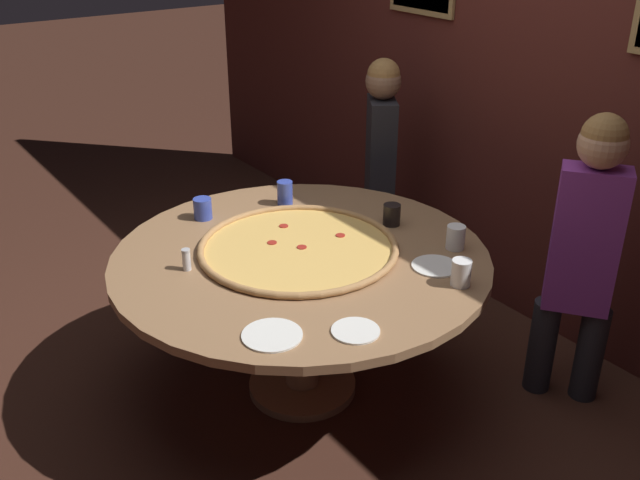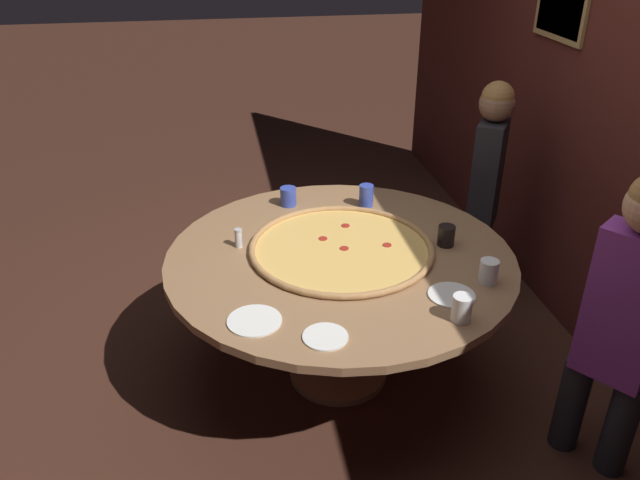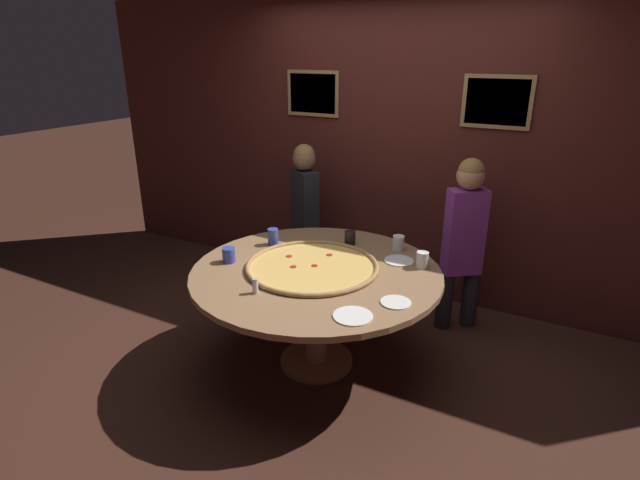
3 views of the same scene
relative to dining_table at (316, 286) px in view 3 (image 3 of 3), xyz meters
The scene contains 15 objects.
ground_plane 0.62m from the dining_table, ahead, with size 24.00×24.00×0.00m, color #422319.
back_wall 1.60m from the dining_table, 90.00° to the left, with size 6.40×0.08×2.60m.
dining_table is the anchor object (origin of this frame).
giant_pizza 0.14m from the dining_table, 160.86° to the left, with size 0.91×0.91×0.03m.
drink_cup_near_right 0.60m from the dining_table, 153.75° to the left, with size 0.08×0.08×0.12m, color #384CB7.
drink_cup_near_left 0.72m from the dining_table, 58.76° to the left, with size 0.08×0.08×0.11m, color white.
drink_cup_far_right 0.56m from the dining_table, 90.45° to the left, with size 0.08×0.08×0.10m, color black.
drink_cup_far_left 0.74m from the dining_table, 31.30° to the left, with size 0.08×0.08×0.11m, color white.
drink_cup_centre_back 0.64m from the dining_table, 163.75° to the right, with size 0.09×0.09×0.10m, color #384CB7.
white_plate_left_side 0.67m from the dining_table, 43.34° to the right, with size 0.22×0.22×0.01m, color white.
white_plate_beside_cup 0.67m from the dining_table, 16.66° to the right, with size 0.18×0.18×0.01m, color white.
white_plate_far_back 0.61m from the dining_table, 42.21° to the left, with size 0.20×0.20×0.01m, color white.
condiment_shaker 0.53m from the dining_table, 108.44° to the right, with size 0.04×0.04×0.10m.
diner_side_left 1.26m from the dining_table, 53.35° to the left, with size 0.35×0.31×1.39m.
diner_side_right 1.26m from the dining_table, 123.50° to the left, with size 0.35×0.29×1.36m.
Camera 3 is at (1.47, -2.68, 2.13)m, focal length 28.00 mm.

